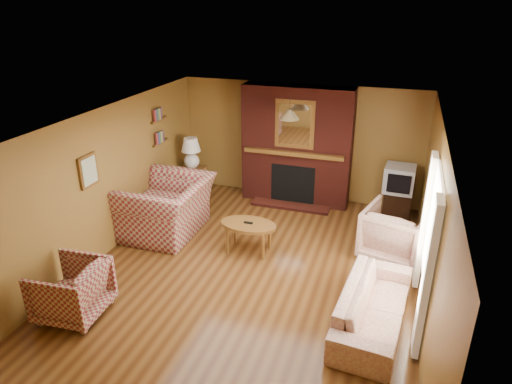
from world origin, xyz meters
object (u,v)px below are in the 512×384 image
(plaid_loveseat, at_px, (167,207))
(coffee_table, at_px, (248,227))
(floral_sofa, at_px, (373,306))
(crt_tv, at_px, (399,179))
(table_lamp, at_px, (191,152))
(floral_armchair, at_px, (395,233))
(tv_stand, at_px, (396,204))
(plaid_armchair, at_px, (72,290))
(side_table, at_px, (193,183))
(fireplace, at_px, (297,146))

(plaid_loveseat, relative_size, coffee_table, 1.64)
(floral_sofa, xyz_separation_m, coffee_table, (-2.15, 1.28, 0.17))
(crt_tv, bearing_deg, table_lamp, -175.26)
(floral_armchair, relative_size, tv_stand, 1.77)
(floral_sofa, xyz_separation_m, tv_stand, (0.15, 3.38, -0.01))
(floral_sofa, bearing_deg, crt_tv, 2.87)
(floral_armchair, height_order, table_lamp, table_lamp)
(plaid_armchair, xyz_separation_m, tv_stand, (4.00, 4.42, -0.11))
(side_table, bearing_deg, floral_armchair, -16.06)
(plaid_loveseat, xyz_separation_m, tv_stand, (3.90, 1.93, -0.23))
(side_table, bearing_deg, floral_sofa, -37.16)
(plaid_loveseat, distance_m, table_lamp, 1.68)
(plaid_loveseat, distance_m, tv_stand, 4.36)
(floral_sofa, relative_size, table_lamp, 2.99)
(plaid_armchair, height_order, side_table, plaid_armchair)
(floral_armchair, bearing_deg, tv_stand, -73.88)
(fireplace, height_order, tv_stand, fireplace)
(plaid_armchair, bearing_deg, crt_tv, 133.99)
(plaid_loveseat, bearing_deg, tv_stand, 116.06)
(fireplace, distance_m, coffee_table, 2.41)
(plaid_loveseat, relative_size, table_lamp, 2.35)
(floral_armchair, xyz_separation_m, crt_tv, (-0.02, 1.55, 0.36))
(fireplace, xyz_separation_m, crt_tv, (2.05, -0.19, -0.38))
(plaid_armchair, xyz_separation_m, coffee_table, (1.70, 2.31, 0.07))
(fireplace, height_order, table_lamp, fireplace)
(plaid_armchair, height_order, tv_stand, plaid_armchair)
(plaid_loveseat, xyz_separation_m, floral_sofa, (3.75, -1.46, -0.22))
(floral_sofa, bearing_deg, side_table, 58.26)
(floral_armchair, bearing_deg, table_lamp, -0.84)
(fireplace, height_order, coffee_table, fireplace)
(plaid_loveseat, height_order, table_lamp, table_lamp)
(tv_stand, bearing_deg, coffee_table, -140.58)
(floral_armchair, height_order, coffee_table, floral_armchair)
(plaid_armchair, bearing_deg, floral_armchair, 121.63)
(floral_armchair, distance_m, crt_tv, 1.59)
(plaid_loveseat, bearing_deg, floral_armchair, 95.23)
(coffee_table, relative_size, side_table, 1.42)
(plaid_armchair, relative_size, side_table, 1.29)
(plaid_loveseat, height_order, tv_stand, plaid_loveseat)
(side_table, relative_size, tv_stand, 1.20)
(table_lamp, bearing_deg, fireplace, 14.29)
(tv_stand, xyz_separation_m, crt_tv, (0.00, -0.01, 0.53))
(fireplace, bearing_deg, tv_stand, -5.15)
(plaid_armchair, relative_size, tv_stand, 1.55)
(side_table, bearing_deg, table_lamp, 0.00)
(tv_stand, height_order, crt_tv, crt_tv)
(plaid_loveseat, xyz_separation_m, plaid_armchair, (-0.10, -2.49, -0.11))
(fireplace, bearing_deg, coffee_table, -96.29)
(fireplace, distance_m, floral_sofa, 4.14)
(coffee_table, xyz_separation_m, side_table, (-1.85, 1.75, -0.13))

